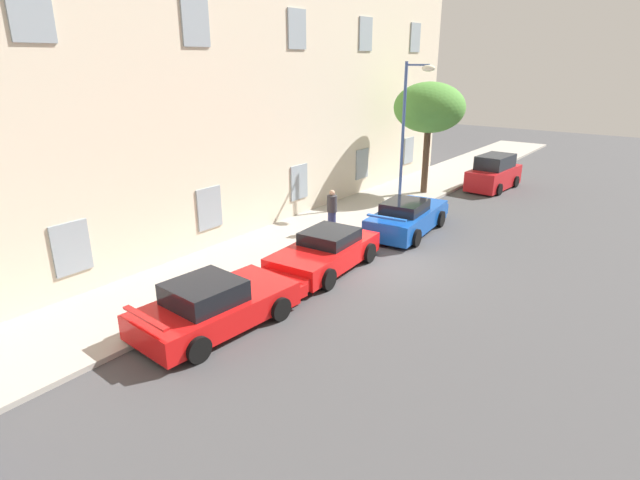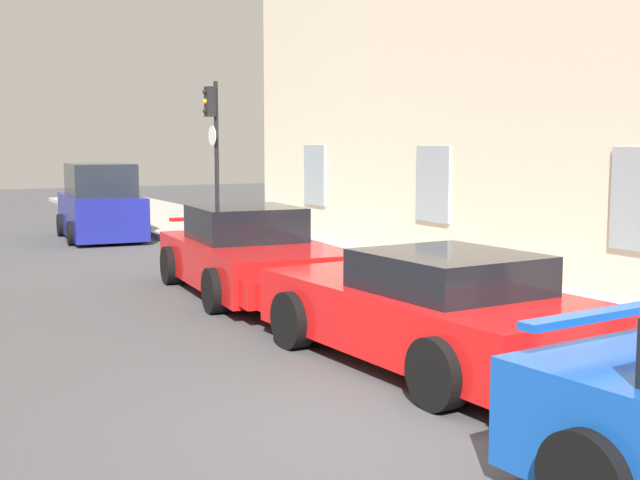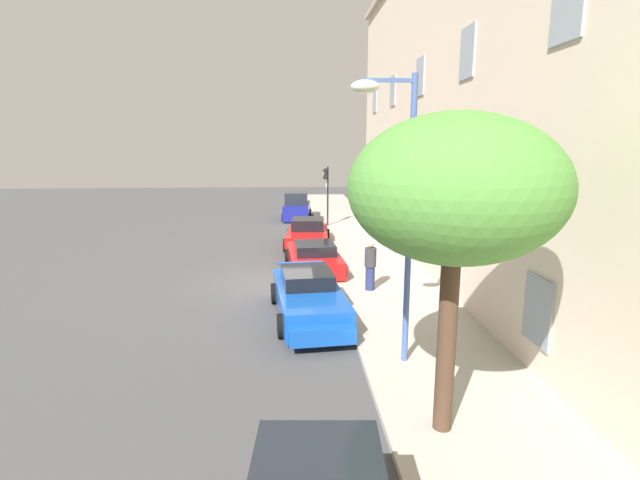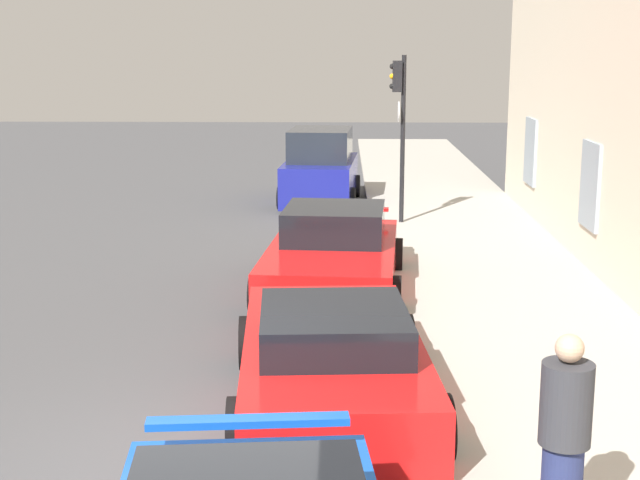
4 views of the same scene
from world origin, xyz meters
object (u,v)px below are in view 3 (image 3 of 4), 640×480
traffic_light (327,185)px  street_lamp (393,173)px  sportscar_red_lead (308,235)px  sportscar_white_middle (309,300)px  pedestrian_admiring (370,265)px  tree_near_kerb (455,191)px  sportscar_yellow_flank (313,257)px  hatchback_parked (297,207)px

traffic_light → street_lamp: street_lamp is taller
sportscar_red_lead → traffic_light: traffic_light is taller
sportscar_red_lead → traffic_light: 6.08m
sportscar_red_lead → traffic_light: (-5.57, 1.39, 2.02)m
sportscar_white_middle → traffic_light: 15.81m
traffic_light → pedestrian_admiring: size_ratio=2.11×
sportscar_red_lead → pedestrian_admiring: size_ratio=2.81×
sportscar_red_lead → tree_near_kerb: (15.83, 1.80, 3.79)m
pedestrian_admiring → traffic_light: bearing=-177.9°
traffic_light → tree_near_kerb: bearing=1.1°
sportscar_yellow_flank → traffic_light: 10.44m
sportscar_yellow_flank → hatchback_parked: 13.44m
hatchback_parked → street_lamp: street_lamp is taller
street_lamp → sportscar_red_lead: bearing=-174.0°
sportscar_yellow_flank → street_lamp: size_ratio=0.75×
sportscar_red_lead → pedestrian_admiring: 7.94m
hatchback_parked → street_lamp: bearing=4.6°
hatchback_parked → street_lamp: 22.37m
sportscar_yellow_flank → street_lamp: bearing=8.8°
hatchback_parked → pedestrian_admiring: (16.56, 2.28, 0.17)m
hatchback_parked → tree_near_kerb: bearing=5.1°
sportscar_yellow_flank → street_lamp: street_lamp is taller
sportscar_red_lead → street_lamp: (13.14, 1.38, 3.91)m
sportscar_yellow_flank → tree_near_kerb: (11.26, 1.75, 3.81)m
tree_near_kerb → hatchback_parked: bearing=-174.9°
tree_near_kerb → street_lamp: street_lamp is taller
sportscar_white_middle → hatchback_parked: 18.87m
hatchback_parked → traffic_light: traffic_light is taller
sportscar_red_lead → traffic_light: size_ratio=1.33×
sportscar_yellow_flank → pedestrian_admiring: pedestrian_admiring is taller
sportscar_yellow_flank → tree_near_kerb: 12.01m
sportscar_red_lead → sportscar_white_middle: sportscar_red_lead is taller
tree_near_kerb → sportscar_yellow_flank: bearing=-171.2°
sportscar_yellow_flank → pedestrian_admiring: 3.65m
sportscar_red_lead → hatchback_parked: size_ratio=1.30×
sportscar_yellow_flank → hatchback_parked: size_ratio=1.30×
traffic_light → sportscar_white_middle: bearing=-6.3°
tree_near_kerb → pedestrian_admiring: (-8.12, 0.07, -3.38)m
sportscar_red_lead → pedestrian_admiring: pedestrian_admiring is taller
sportscar_red_lead → sportscar_white_middle: (10.02, -0.33, 0.01)m
street_lamp → pedestrian_admiring: street_lamp is taller
sportscar_yellow_flank → tree_near_kerb: bearing=8.8°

